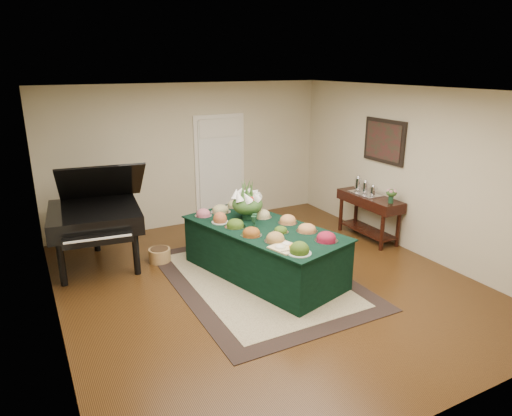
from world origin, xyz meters
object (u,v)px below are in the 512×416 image
buffet_table (263,251)px  floral_centerpiece (247,200)px  grand_piano (95,216)px  mahogany_sideboard (369,205)px

buffet_table → floral_centerpiece: floral_centerpiece is taller
grand_piano → mahogany_sideboard: bearing=-13.2°
buffet_table → floral_centerpiece: size_ratio=5.52×
buffet_table → floral_centerpiece: (-0.03, 0.46, 0.66)m
buffet_table → floral_centerpiece: bearing=93.9°
floral_centerpiece → buffet_table: bearing=-86.1°
buffet_table → grand_piano: grand_piano is taller
grand_piano → buffet_table: bearing=-35.7°
floral_centerpiece → mahogany_sideboard: 2.47m
floral_centerpiece → grand_piano: bearing=153.1°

